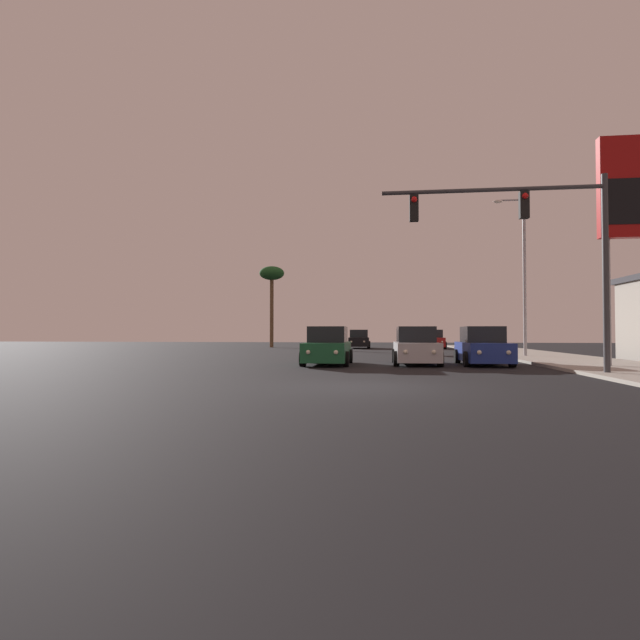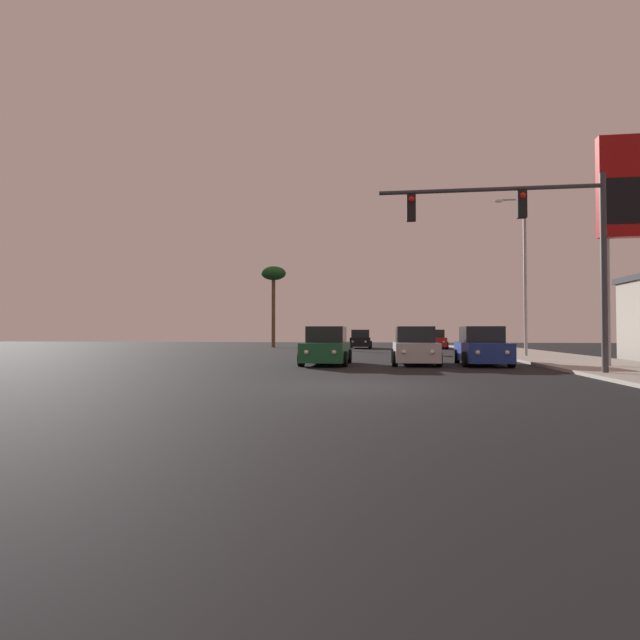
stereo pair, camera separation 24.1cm
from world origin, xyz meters
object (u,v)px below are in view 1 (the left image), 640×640
Objects in this scene: car_silver at (416,347)px; gas_station_sign at (626,200)px; palm_tree_far at (272,277)px; traffic_light_mast at (538,233)px; car_blue at (483,348)px; car_red at (433,340)px; car_black at (359,340)px; street_lamp at (522,267)px; car_green at (328,347)px.

gas_station_sign reaches higher than car_silver.
palm_tree_far is (-19.98, 26.30, 0.15)m from gas_station_sign.
gas_station_sign is at bearing 38.80° from traffic_light_mast.
car_blue and car_red have the same top height.
car_black is 19.43m from street_lamp.
street_lamp is (9.95, -16.11, 4.36)m from car_black.
traffic_light_mast reaches higher than car_red.
car_red is (0.21, 23.02, 0.00)m from car_blue.
car_blue is 6.60m from traffic_light_mast.
car_red is 25.89m from gas_station_sign.
gas_station_sign reaches higher than car_green.
traffic_light_mast is 0.94× the size of palm_tree_far.
car_green is at bearing 4.56° from car_blue.
street_lamp reaches higher than car_blue.
car_red is 0.55× the size of palm_tree_far.
car_blue is at bearing 103.36° from car_black.
palm_tree_far reaches higher than traffic_light_mast.
street_lamp and gas_station_sign have the same top height.
car_red is 28.51m from traffic_light_mast.
car_green is 27.10m from palm_tree_far.
car_silver is 1.00× the size of car_green.
traffic_light_mast reaches higher than car_silver.
car_silver is 1.00× the size of car_blue.
palm_tree_far reaches higher than car_green.
gas_station_sign is at bearing 102.39° from car_red.
street_lamp is at bearing -143.83° from car_green.
gas_station_sign is (8.01, -1.74, 5.86)m from car_silver.
car_silver and car_black have the same top height.
car_blue is at bearing -58.88° from palm_tree_far.
car_red is at bearing -5.94° from palm_tree_far.
palm_tree_far is (-15.05, 1.56, 6.01)m from car_red.
car_blue is 1.00× the size of car_red.
palm_tree_far is (-14.84, 24.58, 6.01)m from car_blue.
car_green is 9.69m from traffic_light_mast.
car_red is 0.59× the size of traffic_light_mast.
car_blue is at bearing -174.93° from car_green.
car_black is 0.56× the size of palm_tree_far.
car_green is (-3.87, -0.60, 0.00)m from car_silver.
car_silver is at bearing -170.99° from car_green.
street_lamp reaches higher than car_black.
gas_station_sign is (4.35, 3.50, 1.89)m from traffic_light_mast.
car_blue is 0.55× the size of palm_tree_far.
car_silver is at bearing -133.09° from street_lamp.
car_red is at bearing 101.71° from street_lamp.
palm_tree_far is at bearing -4.82° from car_red.
palm_tree_far reaches higher than car_silver.
car_red is (6.61, 0.02, 0.00)m from car_black.
street_lamp reaches higher than traffic_light_mast.
palm_tree_far is at bearing 117.69° from traffic_light_mast.
car_green is 13.29m from gas_station_sign.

